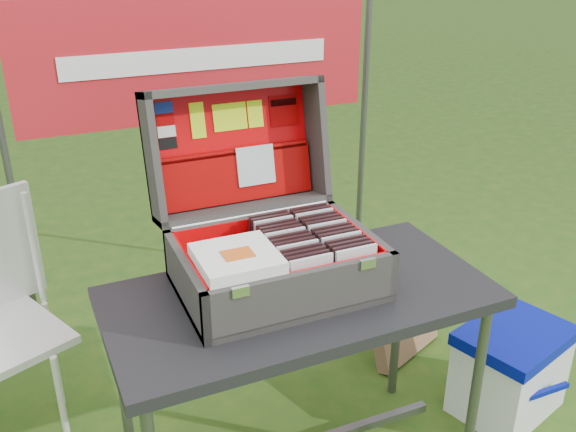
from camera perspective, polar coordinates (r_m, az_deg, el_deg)
name	(u,v)px	position (r m, az deg, el deg)	size (l,w,h in m)	color
table	(299,388)	(2.28, 0.98, -15.05)	(1.23, 0.61, 0.77)	black
table_top	(300,297)	(2.07, 1.06, -7.26)	(1.23, 0.61, 0.04)	black
table_leg_fr	(475,394)	(2.38, 16.30, -14.95)	(0.04, 0.04, 0.73)	#59595B
table_leg_bl	(124,392)	(2.37, -14.41, -14.88)	(0.04, 0.04, 0.73)	#59595B
table_leg_br	(398,320)	(2.69, 9.72, -9.09)	(0.04, 0.04, 0.73)	#59595B
suitcase	(269,198)	(2.00, -1.69, 1.59)	(0.62, 0.60, 0.58)	#504D49
suitcase_base_bottom	(277,284)	(2.08, -0.98, -6.09)	(0.62, 0.44, 0.02)	#504D49
suitcase_base_wall_front	(304,297)	(1.88, 1.48, -7.22)	(0.62, 0.02, 0.17)	#504D49
suitcase_base_wall_back	(254,238)	(2.21, -3.07, -1.98)	(0.62, 0.02, 0.17)	#504D49
suitcase_base_wall_left	(186,284)	(1.96, -9.09, -6.00)	(0.02, 0.44, 0.17)	#504D49
suitcase_base_wall_right	(359,248)	(2.16, 6.33, -2.84)	(0.02, 0.44, 0.17)	#504D49
suitcase_liner_floor	(277,280)	(2.07, -0.98, -5.73)	(0.57, 0.39, 0.01)	#DC0002
suitcase_latch_left	(240,292)	(1.76, -4.25, -6.73)	(0.05, 0.01, 0.03)	silver
suitcase_latch_right	(368,264)	(1.91, 7.09, -4.23)	(0.05, 0.01, 0.03)	silver
suitcase_hinge	(252,215)	(2.19, -3.23, 0.10)	(0.02, 0.02, 0.56)	silver
suitcase_lid_back	(231,147)	(2.29, -5.06, 6.15)	(0.62, 0.44, 0.02)	#504D49
suitcase_lid_rim_far	(231,87)	(2.21, -5.06, 11.36)	(0.62, 0.02, 0.17)	#504D49
suitcase_lid_rim_near	(244,207)	(2.26, -3.96, 0.77)	(0.62, 0.02, 0.17)	#504D49
suitcase_lid_rim_left	(152,160)	(2.16, -12.01, 4.90)	(0.02, 0.44, 0.17)	#504D49
suitcase_lid_rim_right	(315,138)	(2.34, 2.45, 6.94)	(0.02, 0.44, 0.17)	#504D49
suitcase_lid_liner	(233,147)	(2.28, -4.95, 6.12)	(0.57, 0.39, 0.01)	#DC0002
suitcase_liner_wall_front	(302,291)	(1.88, 1.28, -6.68)	(0.57, 0.01, 0.14)	#DC0002
suitcase_liner_wall_back	(255,237)	(2.20, -2.93, -1.86)	(0.57, 0.01, 0.14)	#DC0002
suitcase_liner_wall_left	(190,280)	(1.96, -8.68, -5.61)	(0.01, 0.39, 0.14)	#DC0002
suitcase_liner_wall_right	(355,246)	(2.15, 5.99, -2.63)	(0.01, 0.39, 0.14)	#DC0002
suitcase_lid_pocket	(237,177)	(2.28, -4.53, 3.51)	(0.55, 0.18, 0.03)	#960404
suitcase_pocket_edge	(235,152)	(2.26, -4.71, 5.70)	(0.54, 0.02, 0.02)	#960404
suitcase_pocket_cd	(256,165)	(2.28, -2.89, 4.52)	(0.14, 0.14, 0.01)	silver
lid_sticker_cc_a	(164,108)	(2.20, -11.00, 9.44)	(0.06, 0.04, 0.00)	#1933B2
lid_sticker_cc_b	(165,120)	(2.21, -10.86, 8.41)	(0.06, 0.04, 0.00)	#A10001
lid_sticker_cc_c	(167,132)	(2.21, -10.73, 7.38)	(0.06, 0.04, 0.00)	white
lid_sticker_cc_d	(168,143)	(2.21, -10.60, 6.36)	(0.06, 0.04, 0.00)	black
lid_card_neon_tall	(198,120)	(2.23, -8.03, 8.41)	(0.05, 0.12, 0.00)	#CAEF13
lid_card_neon_main	(230,117)	(2.26, -5.18, 8.78)	(0.12, 0.09, 0.00)	#CAEF13
lid_card_neon_small	(255,114)	(2.29, -2.93, 9.05)	(0.06, 0.09, 0.00)	#CAEF13
lid_sticker_band	(284,111)	(2.33, -0.36, 9.35)	(0.11, 0.11, 0.00)	#A10001
lid_sticker_band_bar	(283,102)	(2.33, -0.42, 10.09)	(0.10, 0.02, 0.00)	black
cd_left_0	(311,281)	(1.91, 2.08, -5.77)	(0.14, 0.01, 0.16)	silver
cd_left_1	(308,277)	(1.92, 1.76, -5.43)	(0.14, 0.01, 0.16)	black
cd_left_2	(304,273)	(1.94, 1.46, -5.11)	(0.14, 0.01, 0.16)	black
cd_left_3	(301,270)	(1.96, 1.16, -4.78)	(0.14, 0.01, 0.16)	black
cd_left_4	(298,266)	(1.98, 0.87, -4.47)	(0.14, 0.01, 0.16)	silver
cd_left_5	(295,263)	(2.00, 0.58, -4.16)	(0.14, 0.01, 0.16)	black
cd_left_6	(291,259)	(2.02, 0.30, -3.86)	(0.14, 0.01, 0.16)	black
cd_left_7	(288,256)	(2.04, 0.03, -3.56)	(0.14, 0.01, 0.16)	black
cd_left_8	(285,253)	(2.06, -0.24, -3.27)	(0.14, 0.01, 0.16)	silver
cd_left_9	(282,249)	(2.08, -0.51, -2.98)	(0.14, 0.01, 0.16)	black
cd_left_10	(279,246)	(2.10, -0.77, -2.70)	(0.14, 0.01, 0.16)	black
cd_left_11	(277,243)	(2.12, -1.02, -2.42)	(0.14, 0.01, 0.16)	black
cd_left_12	(274,240)	(2.14, -1.27, -2.15)	(0.14, 0.01, 0.16)	silver
cd_left_13	(271,237)	(2.16, -1.52, -1.88)	(0.14, 0.01, 0.16)	black
cd_left_14	(268,234)	(2.18, -1.76, -1.62)	(0.14, 0.01, 0.16)	black
cd_right_0	(356,271)	(1.97, 6.03, -4.87)	(0.14, 0.01, 0.16)	silver
cd_right_1	(352,267)	(1.98, 5.68, -4.55)	(0.14, 0.01, 0.16)	black
cd_right_2	(348,264)	(2.00, 5.35, -4.25)	(0.14, 0.01, 0.16)	black
cd_right_3	(344,260)	(2.02, 5.02, -3.94)	(0.14, 0.01, 0.16)	black
cd_right_4	(341,257)	(2.04, 4.70, -3.65)	(0.14, 0.01, 0.16)	silver
cd_right_5	(337,254)	(2.06, 4.39, -3.36)	(0.14, 0.01, 0.16)	black
cd_right_6	(334,250)	(2.08, 4.08, -3.07)	(0.14, 0.01, 0.16)	black
cd_right_7	(330,247)	(2.10, 3.77, -2.79)	(0.14, 0.01, 0.16)	black
cd_right_8	(327,244)	(2.12, 3.48, -2.51)	(0.14, 0.01, 0.16)	silver
cd_right_9	(324,241)	(2.14, 3.18, -2.24)	(0.14, 0.01, 0.16)	black
cd_right_10	(320,238)	(2.16, 2.90, -1.97)	(0.14, 0.01, 0.16)	black
cd_right_11	(317,235)	(2.17, 2.62, -1.71)	(0.14, 0.01, 0.16)	black
cd_right_12	(314,232)	(2.19, 2.34, -1.45)	(0.14, 0.01, 0.16)	silver
cd_right_13	(311,229)	(2.21, 2.07, -1.20)	(0.14, 0.01, 0.16)	black
cd_right_14	(308,227)	(2.23, 1.80, -0.95)	(0.14, 0.01, 0.16)	black
songbook_0	(237,263)	(1.88, -4.56, -4.15)	(0.23, 0.23, 0.01)	white
songbook_1	(237,261)	(1.88, -4.57, -4.02)	(0.23, 0.23, 0.01)	white
songbook_2	(237,260)	(1.88, -4.57, -3.88)	(0.23, 0.23, 0.01)	white
songbook_3	(237,258)	(1.88, -4.58, -3.75)	(0.23, 0.23, 0.01)	white
songbook_4	(237,257)	(1.87, -4.58, -3.62)	(0.23, 0.23, 0.01)	white
songbook_5	(237,255)	(1.87, -4.59, -3.48)	(0.23, 0.23, 0.01)	white
songbook_6	(237,254)	(1.87, -4.59, -3.34)	(0.23, 0.23, 0.01)	white
songbook_graphic	(238,254)	(1.86, -4.49, -3.37)	(0.09, 0.07, 0.00)	#D85919
cooler	(510,370)	(2.82, 19.11, -12.79)	(0.43, 0.33, 0.38)	white
cooler_body	(509,375)	(2.84, 19.04, -13.20)	(0.41, 0.31, 0.33)	white
cooler_lid	(516,336)	(2.73, 19.59, -10.02)	(0.43, 0.33, 0.05)	#051091
cooler_handle	(542,393)	(2.72, 21.63, -14.42)	(0.26, 0.02, 0.02)	#051091
chair_leg_fr	(63,414)	(2.52, -19.33, -16.24)	(0.02, 0.02, 0.49)	silver
chair_leg_br	(54,355)	(2.82, -20.10, -11.54)	(0.02, 0.02, 0.49)	silver
chair_upright_right	(34,249)	(2.60, -21.63, -2.72)	(0.02, 0.02, 0.46)	silver
cardboard_box	(402,311)	(3.02, 10.07, -8.30)	(0.41, 0.07, 0.44)	#9A6E50
banner_post_left	(10,181)	(2.95, -23.45, 2.85)	(0.03, 0.03, 1.70)	#59595B
banner_post_right	(363,134)	(3.37, 6.67, 7.29)	(0.03, 0.03, 1.70)	#59595B
banner	(200,58)	(2.92, -7.85, 13.70)	(1.60, 0.01, 0.55)	#B31720
banner_text	(200,59)	(2.91, -7.79, 13.67)	(1.20, 0.00, 0.10)	white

